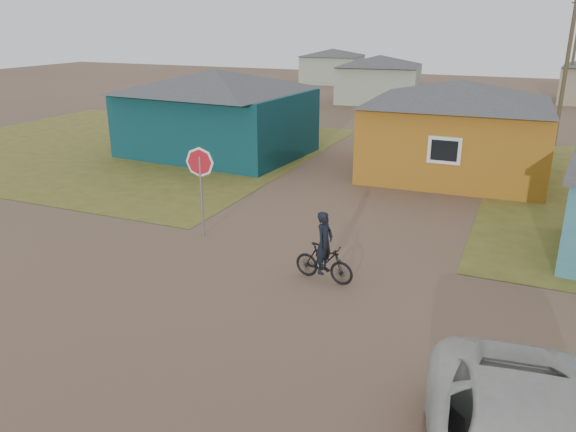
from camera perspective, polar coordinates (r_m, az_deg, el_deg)
name	(u,v)px	position (r m, az deg, el deg)	size (l,w,h in m)	color
ground	(244,314)	(12.60, -4.50, -9.92)	(120.00, 120.00, 0.00)	brown
grass_nw	(121,146)	(30.36, -16.65, 6.86)	(20.00, 18.00, 0.00)	olive
house_teal	(216,111)	(27.25, -7.28, 10.54)	(8.93, 7.08, 4.00)	#092F36
house_yellow	(457,127)	(24.18, 16.76, 8.66)	(7.72, 6.76, 3.90)	#9C6218
house_pale_west	(379,78)	(45.29, 9.23, 13.65)	(7.04, 6.15, 3.60)	gray
house_pale_north	(332,65)	(59.06, 4.53, 15.00)	(6.28, 5.81, 3.40)	gray
utility_pole_near	(567,63)	(31.75, 26.48, 13.77)	(1.40, 0.20, 8.00)	#4A3F2C
utility_pole_far	(575,49)	(47.76, 27.12, 14.90)	(1.40, 0.20, 8.00)	#4A3F2C
stop_sign	(200,172)	(16.49, -8.90, 4.44)	(0.85, 0.31, 2.71)	gray
cyclist	(324,256)	(13.84, 3.69, -4.08)	(1.64, 0.67, 1.80)	black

